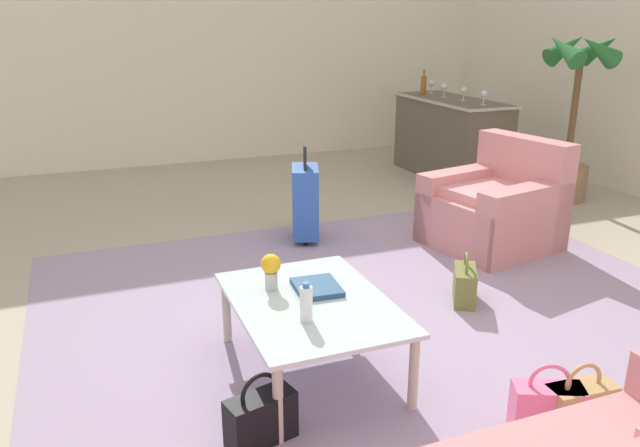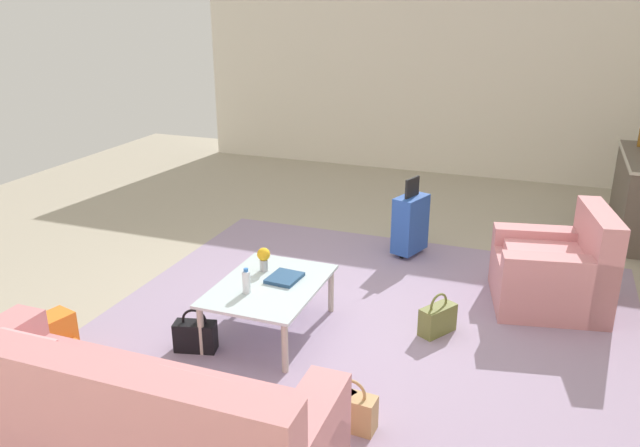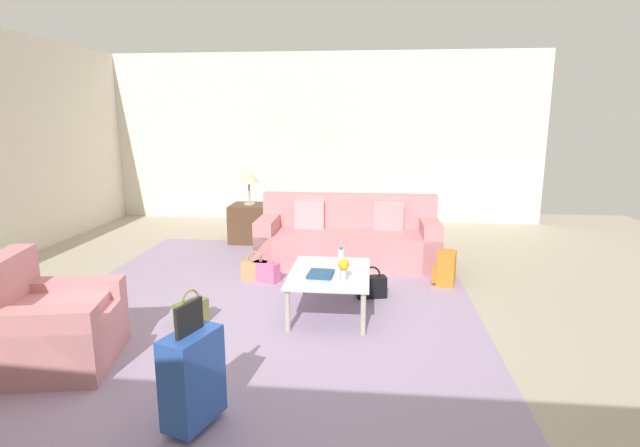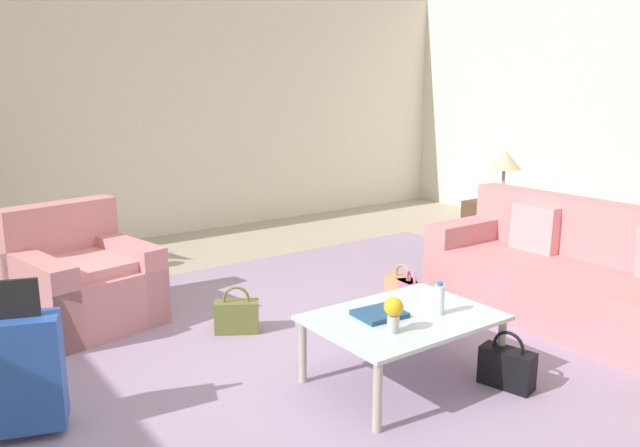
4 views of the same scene
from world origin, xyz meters
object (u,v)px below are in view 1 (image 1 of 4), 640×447
object	(u,v)px
coffee_table_book	(317,287)
handbag_black	(261,418)
wine_glass_left_of_centre	(444,88)
wine_bottle_amber	(423,85)
suitcase_blue	(305,201)
armchair	(497,211)
handbag_pink	(547,407)
coffee_table	(311,309)
bar_console	(451,137)
wine_glass_rightmost	(484,95)
wine_glass_leftmost	(431,84)
handbag_olive	(465,284)
handbag_tan	(580,406)
flower_vase	(271,268)
potted_palm	(573,117)
wine_glass_right_of_centre	(464,91)
water_bottle	(306,303)

from	to	relation	value
coffee_table_book	handbag_black	xyz separation A→B (m)	(0.59, -0.50, -0.32)
wine_glass_left_of_centre	wine_bottle_amber	bearing A→B (deg)	-158.02
suitcase_blue	handbag_black	xyz separation A→B (m)	(2.47, -1.12, -0.23)
armchair	handbag_pink	world-z (taller)	armchair
coffee_table	bar_console	distance (m)	4.68
suitcase_blue	handbag_black	world-z (taller)	suitcase_blue
wine_glass_rightmost	handbag_pink	size ratio (longest dim) A/B	0.43
wine_glass_leftmost	handbag_olive	size ratio (longest dim) A/B	0.43
wine_glass_left_of_centre	handbag_pink	xyz separation A→B (m)	(4.57, -2.25, -0.91)
armchair	coffee_table_book	world-z (taller)	armchair
coffee_table	handbag_tan	distance (m)	1.38
wine_bottle_amber	suitcase_blue	world-z (taller)	wine_bottle_amber
flower_vase	handbag_black	xyz separation A→B (m)	(0.69, -0.27, -0.42)
flower_vase	handbag_tan	xyz separation A→B (m)	(1.15, 1.14, -0.42)
flower_vase	handbag_pink	bearing A→B (deg)	42.07
armchair	wine_glass_rightmost	xyz separation A→B (m)	(-1.62, 0.95, 0.74)
handbag_pink	armchair	bearing A→B (deg)	148.81
handbag_black	wine_bottle_amber	bearing A→B (deg)	142.62
coffee_table	bar_console	xyz separation A→B (m)	(-3.50, 3.10, 0.10)
coffee_table_book	handbag_pink	world-z (taller)	coffee_table_book
handbag_black	coffee_table	bearing A→B (deg)	138.04
wine_glass_rightmost	handbag_tan	world-z (taller)	wine_glass_rightmost
flower_vase	wine_glass_left_of_centre	xyz separation A→B (m)	(-3.47, 3.24, 0.49)
bar_console	potted_palm	size ratio (longest dim) A/B	0.95
wine_glass_left_of_centre	suitcase_blue	bearing A→B (deg)	-54.75
wine_bottle_amber	suitcase_blue	xyz separation A→B (m)	(1.97, -2.27, -0.69)
wine_glass_right_of_centre	handbag_tan	size ratio (longest dim) A/B	0.43
bar_console	potted_palm	bearing A→B (deg)	24.78
handbag_pink	wine_glass_right_of_centre	bearing A→B (deg)	151.54
water_bottle	wine_glass_leftmost	distance (m)	5.38
water_bottle	coffee_table	bearing A→B (deg)	153.43
suitcase_blue	handbag_black	size ratio (longest dim) A/B	2.37
wine_glass_left_of_centre	potted_palm	bearing A→B (deg)	22.33
coffee_table_book	wine_glass_rightmost	bearing A→B (deg)	137.12
handbag_black	potted_palm	size ratio (longest dim) A/B	0.21
bar_console	wine_glass_leftmost	xyz separation A→B (m)	(-0.56, 0.04, 0.56)
wine_glass_right_of_centre	water_bottle	bearing A→B (deg)	-42.46
water_bottle	wine_glass_rightmost	xyz separation A→B (m)	(-3.14, 3.22, 0.52)
suitcase_blue	handbag_olive	xyz separation A→B (m)	(1.55, 0.59, -0.23)
armchair	suitcase_blue	world-z (taller)	armchair
potted_palm	wine_glass_rightmost	bearing A→B (deg)	-141.72
armchair	potted_palm	distance (m)	1.86
wine_glass_left_of_centre	coffee_table	bearing A→B (deg)	-39.95
wine_glass_right_of_centre	suitcase_blue	size ratio (longest dim) A/B	0.18
water_bottle	handbag_tan	distance (m)	1.37
water_bottle	handbag_black	world-z (taller)	water_bottle
wine_glass_right_of_centre	wine_glass_left_of_centre	bearing A→B (deg)	-176.13
handbag_black	handbag_olive	size ratio (longest dim) A/B	1.00
handbag_tan	potted_palm	bearing A→B (deg)	139.13
handbag_pink	potted_palm	xyz separation A→B (m)	(-3.08, 2.86, 0.74)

